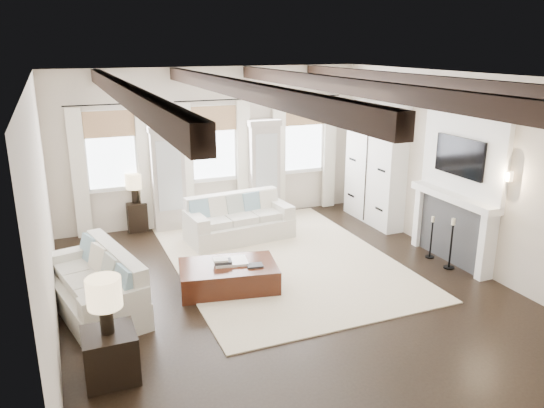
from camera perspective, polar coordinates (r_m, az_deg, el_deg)
name	(u,v)px	position (r m, az deg, el deg)	size (l,w,h in m)	color
ground	(286,291)	(8.24, 1.48, -9.32)	(7.50, 7.50, 0.00)	black
room_shell	(306,155)	(8.70, 3.71, 5.26)	(6.54, 7.54, 3.22)	beige
area_rug	(281,259)	(9.34, 1.02, -5.98)	(3.62, 5.00, 0.02)	beige
sofa_back	(238,221)	(10.25, -3.67, -1.88)	(2.07, 1.08, 0.86)	silver
sofa_left	(98,287)	(7.95, -18.21, -8.47)	(1.35, 2.18, 0.87)	silver
ottoman	(228,276)	(8.27, -4.72, -7.78)	(1.47, 0.92, 0.39)	black
tray	(231,261)	(8.26, -4.44, -6.19)	(0.50, 0.38, 0.04)	white
book_lower	(223,262)	(8.16, -5.30, -6.20)	(0.26, 0.20, 0.04)	#262628
book_upper	(220,260)	(8.15, -5.56, -5.99)	(0.22, 0.17, 0.03)	beige
book_loose	(255,265)	(8.11, -1.85, -6.63)	(0.24, 0.18, 0.03)	#262628
side_table_front	(110,355)	(6.44, -16.99, -15.29)	(0.58, 0.58, 0.58)	black
lamp_front	(104,296)	(6.09, -17.59, -9.41)	(0.38, 0.38, 0.65)	black
side_table_back	(137,216)	(11.06, -14.34, -1.27)	(0.39, 0.39, 0.58)	black
lamp_back	(134,183)	(10.87, -14.61, 2.24)	(0.35, 0.35, 0.60)	black
candlestick_near	(451,248)	(9.37, 18.68, -4.48)	(0.18, 0.18, 0.88)	black
candlestick_far	(431,241)	(9.74, 16.74, -3.80)	(0.15, 0.15, 0.76)	black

